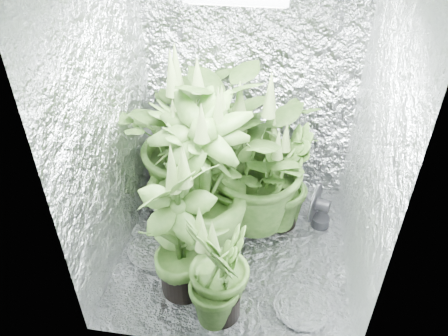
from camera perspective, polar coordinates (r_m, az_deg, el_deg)
ground at (r=3.27m, az=1.33°, el=-10.46°), size 1.60×1.60×0.00m
walls at (r=2.63m, az=1.62°, el=4.62°), size 1.62×1.62×2.00m
plant_a at (r=3.30m, az=-3.88°, el=4.18°), size 1.32×1.32×1.33m
plant_b at (r=3.51m, az=2.09°, el=1.50°), size 0.57×0.57×0.85m
plant_c at (r=3.24m, az=7.78°, el=-1.69°), size 0.56×0.56×0.90m
plant_d at (r=3.14m, az=-5.05°, el=-0.49°), size 0.77×0.77×1.12m
plant_e at (r=3.08m, az=3.52°, el=0.76°), size 1.24×1.24×1.24m
plant_f at (r=2.66m, az=-5.85°, el=-8.20°), size 0.77×0.77×1.14m
plant_g at (r=2.58m, az=-0.64°, el=-13.50°), size 0.54×0.54×0.91m
plant_h at (r=2.88m, az=-3.11°, el=-2.14°), size 0.76×0.76×1.27m
circulation_fan at (r=3.43m, az=12.20°, el=-5.26°), size 0.19×0.30×0.36m
plant_label at (r=2.64m, az=0.48°, el=-15.71°), size 0.05×0.04×0.07m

